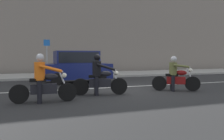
# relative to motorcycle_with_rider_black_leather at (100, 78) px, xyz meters

# --- Properties ---
(ground_plane) EXTENTS (80.00, 80.00, 0.00)m
(ground_plane) POSITION_rel_motorcycle_with_rider_black_leather_xyz_m (1.29, 0.94, -0.65)
(ground_plane) COLOR #242424
(sidewalk_slab) EXTENTS (40.00, 4.40, 0.14)m
(sidewalk_slab) POSITION_rel_motorcycle_with_rider_black_leather_xyz_m (1.29, 8.94, -0.58)
(sidewalk_slab) COLOR #99968E
(sidewalk_slab) RESTS_ON ground_plane
(building_facade) EXTENTS (40.00, 1.40, 10.91)m
(building_facade) POSITION_rel_motorcycle_with_rider_black_leather_xyz_m (1.29, 12.34, 4.80)
(building_facade) COLOR slate
(building_facade) RESTS_ON ground_plane
(lane_marking_stripe) EXTENTS (18.00, 0.14, 0.01)m
(lane_marking_stripe) POSITION_rel_motorcycle_with_rider_black_leather_xyz_m (1.46, 1.84, -0.64)
(lane_marking_stripe) COLOR silver
(lane_marking_stripe) RESTS_ON ground_plane
(motorcycle_with_rider_black_leather) EXTENTS (2.13, 0.82, 1.59)m
(motorcycle_with_rider_black_leather) POSITION_rel_motorcycle_with_rider_black_leather_xyz_m (0.00, 0.00, 0.00)
(motorcycle_with_rider_black_leather) COLOR black
(motorcycle_with_rider_black_leather) RESTS_ON ground_plane
(motorcycle_with_rider_olive) EXTENTS (1.86, 1.12, 1.52)m
(motorcycle_with_rider_olive) POSITION_rel_motorcycle_with_rider_black_leather_xyz_m (3.43, -0.14, -0.02)
(motorcycle_with_rider_olive) COLOR black
(motorcycle_with_rider_olive) RESTS_ON ground_plane
(motorcycle_with_rider_orange_stripe) EXTENTS (2.14, 0.70, 1.60)m
(motorcycle_with_rider_orange_stripe) POSITION_rel_motorcycle_with_rider_black_leather_xyz_m (-2.18, -0.79, 0.00)
(motorcycle_with_rider_orange_stripe) COLOR black
(motorcycle_with_rider_orange_stripe) RESTS_ON ground_plane
(parked_hatchback_navy) EXTENTS (3.83, 1.76, 1.80)m
(parked_hatchback_navy) POSITION_rel_motorcycle_with_rider_black_leather_xyz_m (0.03, 4.47, 0.28)
(parked_hatchback_navy) COLOR #11194C
(parked_hatchback_navy) RESTS_ON ground_plane
(street_sign_post) EXTENTS (0.44, 0.08, 2.58)m
(street_sign_post) POSITION_rel_motorcycle_with_rider_black_leather_xyz_m (-1.18, 8.86, 1.05)
(street_sign_post) COLOR gray
(street_sign_post) RESTS_ON sidewalk_slab
(pedestrian_bystander) EXTENTS (0.34, 0.34, 1.69)m
(pedestrian_bystander) POSITION_rel_motorcycle_with_rider_black_leather_xyz_m (0.88, 9.53, 0.48)
(pedestrian_bystander) COLOR black
(pedestrian_bystander) RESTS_ON sidewalk_slab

